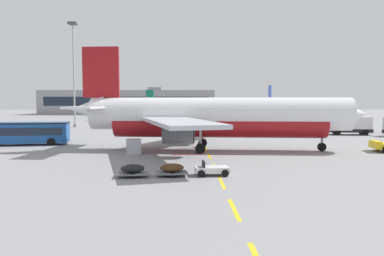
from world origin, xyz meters
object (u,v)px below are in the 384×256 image
object	(u,v)px
apron_shuttle_bus	(21,132)
apron_light_mast_near	(74,62)
catering_truck	(351,125)
baggage_train	(172,169)
uld_cargo_container	(134,146)
airliner_foreground	(214,117)
airliner_mid_left	(129,110)
airliner_far_center	(263,108)

from	to	relation	value
apron_shuttle_bus	apron_light_mast_near	world-z (taller)	apron_light_mast_near
catering_truck	baggage_train	distance (m)	45.90
apron_shuttle_bus	catering_truck	size ratio (longest dim) A/B	1.68
catering_truck	baggage_train	world-z (taller)	catering_truck
uld_cargo_container	baggage_train	bearing A→B (deg)	-69.36
airliner_foreground	airliner_mid_left	bearing A→B (deg)	105.50
airliner_mid_left	uld_cargo_container	distance (m)	79.73
uld_cargo_container	apron_light_mast_near	xyz separation A→B (m)	(-18.85, 42.64, 13.69)
airliner_foreground	airliner_far_center	xyz separation A→B (m)	(22.35, 76.38, -0.25)
baggage_train	airliner_foreground	bearing A→B (deg)	73.75
catering_truck	uld_cargo_container	distance (m)	41.20
apron_light_mast_near	catering_truck	bearing A→B (deg)	-20.65
airliner_mid_left	apron_light_mast_near	distance (m)	38.53
airliner_far_center	uld_cargo_container	bearing A→B (deg)	-111.63
airliner_far_center	catering_truck	world-z (taller)	airliner_far_center
airliner_foreground	airliner_far_center	size ratio (longest dim) A/B	1.10
airliner_far_center	catering_truck	size ratio (longest dim) A/B	4.32
apron_shuttle_bus	uld_cargo_container	distance (m)	18.09
airliner_mid_left	apron_light_mast_near	bearing A→B (deg)	-100.65
airliner_mid_left	airliner_foreground	bearing A→B (deg)	-74.50
airliner_mid_left	baggage_train	xyz separation A→B (m)	(16.70, -91.10, -2.48)
apron_shuttle_bus	catering_truck	bearing A→B (deg)	15.57
apron_shuttle_bus	apron_light_mast_near	xyz separation A→B (m)	(-2.91, 34.15, 12.74)
catering_truck	baggage_train	xyz separation A→B (m)	(-29.83, -34.86, -1.12)
uld_cargo_container	apron_light_mast_near	world-z (taller)	apron_light_mast_near
airliner_foreground	apron_shuttle_bus	xyz separation A→B (m)	(-24.97, 5.76, -2.20)
airliner_mid_left	airliner_far_center	size ratio (longest dim) A/B	0.71
airliner_foreground	airliner_far_center	world-z (taller)	airliner_foreground
airliner_foreground	airliner_far_center	distance (m)	79.58
apron_light_mast_near	apron_shuttle_bus	bearing A→B (deg)	-85.13
airliner_foreground	baggage_train	distance (m)	16.05
airliner_foreground	uld_cargo_container	world-z (taller)	airliner_foreground
airliner_far_center	catering_truck	xyz separation A→B (m)	(3.10, -56.57, -2.05)
airliner_mid_left	apron_shuttle_bus	size ratio (longest dim) A/B	1.83
airliner_far_center	uld_cargo_container	size ratio (longest dim) A/B	17.18
airliner_foreground	apron_light_mast_near	world-z (taller)	apron_light_mast_near
baggage_train	apron_light_mast_near	size ratio (longest dim) A/B	0.38
airliner_far_center	apron_light_mast_near	bearing A→B (deg)	-144.01
airliner_mid_left	uld_cargo_container	bearing A→B (deg)	-81.30
airliner_foreground	uld_cargo_container	size ratio (longest dim) A/B	18.97
baggage_train	uld_cargo_container	distance (m)	13.17
apron_shuttle_bus	baggage_train	world-z (taller)	apron_shuttle_bus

